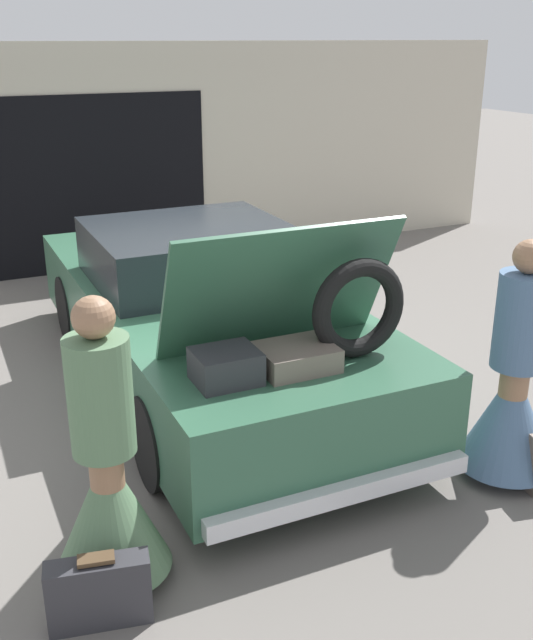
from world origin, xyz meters
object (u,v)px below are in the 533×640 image
(person_left, at_px, (108,486))
(person_right, at_px, (512,396))
(suitcase_beside_left_person, at_px, (99,592))
(car, at_px, (203,315))

(person_left, height_order, person_right, person_right)
(person_right, bearing_deg, suitcase_beside_left_person, 91.85)
(car, bearing_deg, person_left, -121.55)
(car, bearing_deg, suitcase_beside_left_person, -120.84)
(person_right, bearing_deg, car, 27.66)
(person_left, distance_m, person_right, 2.72)
(person_left, bearing_deg, car, 134.72)
(car, height_order, person_left, car)
(person_left, xyz_separation_m, suitcase_beside_left_person, (-0.15, -0.32, -0.40))
(person_left, xyz_separation_m, person_right, (2.72, -0.08, -0.00))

